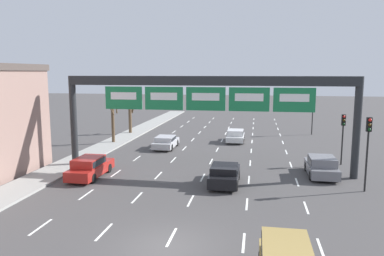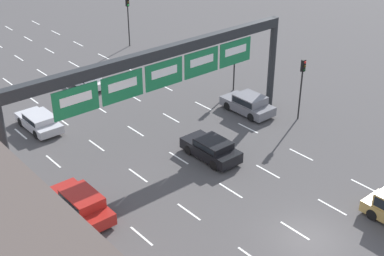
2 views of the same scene
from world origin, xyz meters
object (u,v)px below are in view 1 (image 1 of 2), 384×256
(car_black, at_px, (225,174))
(car_grey, at_px, (322,166))
(tree_bare_second, at_px, (113,117))
(car_silver, at_px, (166,142))
(traffic_light_mid_block, at_px, (313,105))
(car_red, at_px, (90,166))
(traffic_light_far_end, at_px, (343,129))
(traffic_light_near_gantry, at_px, (368,139))
(sign_gantry, at_px, (206,95))
(car_white, at_px, (235,135))
(tree_bare_closest, at_px, (130,113))

(car_black, distance_m, car_grey, 7.53)
(car_grey, height_order, tree_bare_second, tree_bare_second)
(car_silver, xyz_separation_m, traffic_light_mid_block, (15.57, 11.12, 2.93))
(car_red, relative_size, traffic_light_mid_block, 0.93)
(car_black, bearing_deg, traffic_light_mid_block, 68.69)
(car_silver, xyz_separation_m, traffic_light_far_end, (15.83, -4.10, 2.32))
(traffic_light_far_end, bearing_deg, traffic_light_near_gantry, -90.29)
(sign_gantry, bearing_deg, car_black, -60.85)
(car_white, xyz_separation_m, traffic_light_far_end, (9.16, -8.71, 2.26))
(car_grey, relative_size, tree_bare_closest, 0.93)
(traffic_light_far_end, bearing_deg, car_white, 136.45)
(car_white, xyz_separation_m, traffic_light_near_gantry, (9.12, -15.80, 2.67))
(traffic_light_near_gantry, bearing_deg, car_white, 120.01)
(car_silver, bearing_deg, traffic_light_near_gantry, -35.31)
(car_silver, distance_m, tree_bare_closest, 10.44)
(car_white, bearing_deg, traffic_light_near_gantry, -59.99)
(tree_bare_second, bearing_deg, car_black, -44.67)
(sign_gantry, height_order, tree_bare_second, sign_gantry)
(sign_gantry, distance_m, car_black, 6.17)
(sign_gantry, xyz_separation_m, traffic_light_far_end, (10.67, 4.06, -2.84))
(car_white, bearing_deg, car_silver, -145.38)
(sign_gantry, bearing_deg, tree_bare_second, 139.05)
(sign_gantry, bearing_deg, traffic_light_far_end, 20.85)
(car_red, height_order, traffic_light_mid_block, traffic_light_mid_block)
(traffic_light_mid_block, bearing_deg, traffic_light_far_end, -89.00)
(car_grey, xyz_separation_m, tree_bare_second, (-19.78, 9.60, 2.07))
(car_black, height_order, car_white, car_black)
(car_grey, relative_size, tree_bare_second, 0.82)
(car_grey, bearing_deg, traffic_light_near_gantry, -56.37)
(car_red, bearing_deg, car_grey, 10.80)
(traffic_light_near_gantry, relative_size, tree_bare_second, 0.90)
(car_grey, bearing_deg, sign_gantry, -178.63)
(car_white, distance_m, traffic_light_far_end, 12.84)
(car_black, xyz_separation_m, car_white, (-0.18, 15.81, -0.01))
(car_grey, relative_size, car_white, 1.09)
(sign_gantry, relative_size, car_silver, 5.11)
(traffic_light_mid_block, bearing_deg, traffic_light_near_gantry, -89.41)
(car_white, height_order, traffic_light_far_end, traffic_light_far_end)
(car_grey, relative_size, traffic_light_far_end, 1.04)
(car_black, relative_size, car_grey, 0.98)
(sign_gantry, distance_m, tree_bare_closest, 20.16)
(car_black, relative_size, car_silver, 0.99)
(sign_gantry, height_order, car_grey, sign_gantry)
(traffic_light_mid_block, relative_size, tree_bare_second, 0.96)
(car_black, distance_m, tree_bare_closest, 23.42)
(car_black, height_order, traffic_light_near_gantry, traffic_light_near_gantry)
(traffic_light_far_end, bearing_deg, tree_bare_second, 165.36)
(sign_gantry, height_order, car_white, sign_gantry)
(traffic_light_mid_block, height_order, traffic_light_far_end, traffic_light_mid_block)
(car_grey, relative_size, car_red, 0.92)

